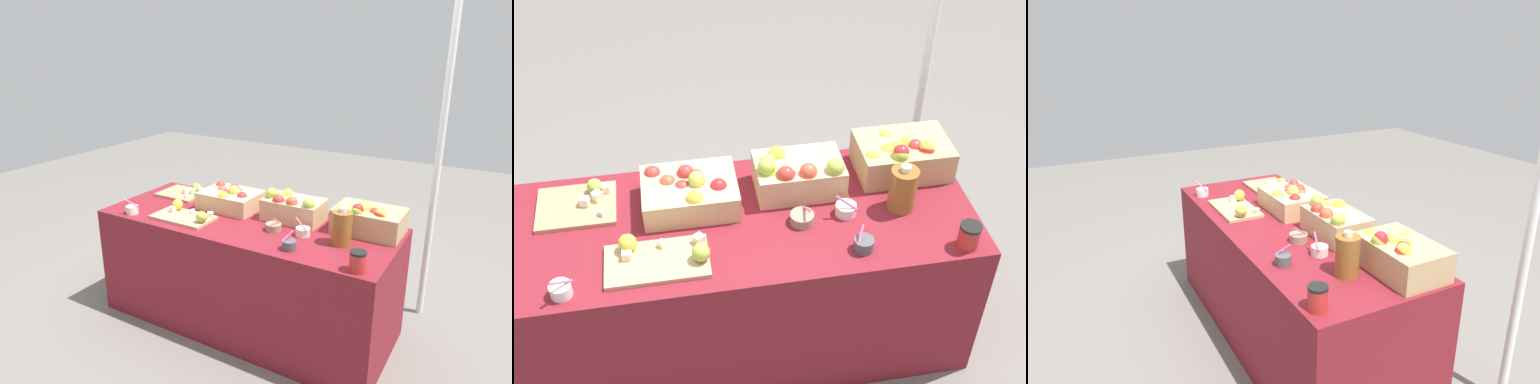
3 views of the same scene
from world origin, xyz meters
The scene contains 14 objects.
ground_plane centered at (0.00, 0.00, 0.00)m, with size 10.00×10.00×0.00m, color slate.
table centered at (0.00, 0.00, 0.37)m, with size 1.90×0.76×0.74m, color maroon.
apple_crate_left centered at (0.73, 0.19, 0.83)m, with size 0.40×0.27×0.20m.
apple_crate_middle centered at (0.25, 0.14, 0.82)m, with size 0.37×0.24×0.20m.
apple_crate_right centered at (-0.21, 0.12, 0.81)m, with size 0.39×0.29×0.17m.
cutting_board_front centered at (-0.35, -0.19, 0.76)m, with size 0.40×0.22×0.09m.
cutting_board_back centered at (-0.66, 0.19, 0.76)m, with size 0.32×0.27×0.08m.
sample_bowl_near centered at (0.42, -0.05, 0.77)m, with size 0.09×0.09×0.11m.
sample_bowl_mid centered at (0.23, -0.07, 0.76)m, with size 0.10×0.10×0.10m.
sample_bowl_far centered at (0.43, -0.26, 0.77)m, with size 0.08×0.08×0.10m.
sample_bowl_extra centered at (-0.71, -0.30, 0.77)m, with size 0.09×0.09×0.11m.
cider_jug centered at (0.65, -0.05, 0.84)m, with size 0.11×0.11×0.22m.
coffee_cup centered at (0.83, -0.31, 0.79)m, with size 0.08×0.08×0.11m.
tent_pole centered at (1.00, 0.69, 1.03)m, with size 0.04×0.04×2.06m, color white.
Camera 2 is at (-0.26, -2.06, 2.65)m, focal length 48.42 mm.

